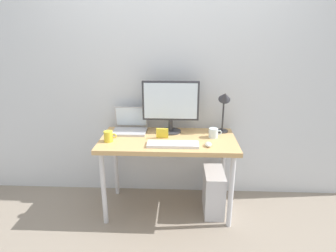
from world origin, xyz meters
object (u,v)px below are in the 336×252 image
glass_cup (214,133)px  photo_frame (162,133)px  computer_tower (213,192)px  monitor (171,104)px  desk_lamp (224,103)px  desk (168,146)px  keyboard (173,144)px  mouse (208,144)px  coffee_mug (109,136)px  laptop (130,125)px

glass_cup → photo_frame: size_ratio=1.08×
glass_cup → computer_tower: 0.57m
monitor → desk_lamp: monitor is taller
desk → photo_frame: (-0.05, 0.01, 0.12)m
keyboard → mouse: 0.30m
coffee_mug → keyboard: bearing=-7.3°
laptop → mouse: size_ratio=3.56×
laptop → glass_cup: 0.80m
laptop → photo_frame: laptop is taller
desk → glass_cup: size_ratio=10.32×
mouse → coffee_mug: 0.87m
laptop → mouse: (0.73, -0.36, -0.04)m
desk → mouse: size_ratio=13.68×
monitor → mouse: 0.55m
desk → laptop: size_ratio=3.85×
laptop → mouse: 0.81m
desk → mouse: (0.35, -0.17, 0.09)m
monitor → computer_tower: (0.42, -0.20, -0.81)m
monitor → mouse: size_ratio=5.90×
monitor → photo_frame: monitor is taller
monitor → laptop: 0.45m
monitor → laptop: size_ratio=1.66×
keyboard → computer_tower: (0.39, 0.14, -0.54)m
desk_lamp → laptop: bearing=179.0°
keyboard → glass_cup: 0.43m
laptop → coffee_mug: size_ratio=2.81×
mouse → glass_cup: 0.23m
monitor → glass_cup: 0.48m
desk_lamp → coffee_mug: 1.10m
photo_frame → keyboard: bearing=-60.0°
photo_frame → computer_tower: bearing=-4.1°
monitor → computer_tower: bearing=-25.5°
desk_lamp → computer_tower: 0.85m
keyboard → photo_frame: size_ratio=4.00×
desk_lamp → keyboard: bearing=-143.5°
laptop → mouse: bearing=-26.3°
coffee_mug → glass_cup: size_ratio=0.95×
laptop → keyboard: laptop is taller
coffee_mug → photo_frame: bearing=12.7°
laptop → glass_cup: size_ratio=2.68×
desk → laptop: (-0.38, 0.19, 0.13)m
desk → keyboard: 0.20m
mouse → photo_frame: (-0.40, 0.18, 0.03)m
laptop → desk_lamp: (0.89, -0.01, 0.24)m
desk → keyboard: bearing=-73.4°
coffee_mug → photo_frame: (0.47, 0.11, -0.00)m
monitor → photo_frame: 0.29m
desk → photo_frame: photo_frame is taller
coffee_mug → computer_tower: 1.12m
desk_lamp → glass_cup: bearing=-128.0°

